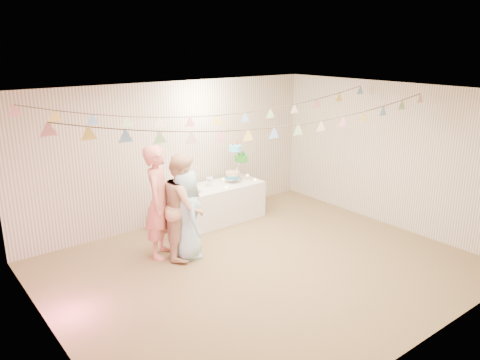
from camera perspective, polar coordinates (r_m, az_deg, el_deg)
floor at (r=7.17m, az=2.70°, el=-10.58°), size 6.00×6.00×0.00m
ceiling at (r=6.42m, az=3.02°, el=10.55°), size 6.00×6.00×0.00m
back_wall at (r=8.66m, az=-7.98°, el=3.25°), size 6.00×6.00×0.00m
front_wall at (r=5.17m, az=21.33°, el=-7.02°), size 6.00×6.00×0.00m
left_wall at (r=5.35m, az=-22.54°, el=-6.37°), size 5.00×5.00×0.00m
right_wall at (r=8.87m, az=17.76°, el=2.92°), size 5.00×5.00×0.00m
table at (r=8.79m, az=-3.06°, el=-2.89°), size 1.85×0.74×0.70m
cake_stand at (r=8.92m, az=-0.41°, el=2.55°), size 0.65×0.38×0.72m
cake_bottom at (r=8.86m, az=-0.94°, el=0.60°), size 0.31×0.31×0.15m
cake_middle at (r=9.10m, az=0.14°, el=2.79°), size 0.27×0.27×0.22m
cake_top_tier at (r=8.80m, az=-0.61°, el=4.12°), size 0.25×0.25×0.19m
platter at (r=8.35m, az=-5.84°, el=-1.03°), size 0.33×0.33×0.02m
posy at (r=8.64m, az=-3.70°, el=0.17°), size 0.15×0.15×0.18m
person_adult_a at (r=7.32m, az=-9.81°, el=-2.64°), size 0.76×0.77×1.79m
person_adult_b at (r=7.29m, az=-6.87°, el=-3.16°), size 0.98×1.02×1.65m
person_child at (r=7.27m, az=-6.47°, el=-4.25°), size 0.59×0.77×1.40m
bunting_back at (r=7.31m, az=-2.72°, el=9.31°), size 5.60×1.10×0.40m
bunting_front at (r=6.31m, az=4.18°, el=7.86°), size 5.60×0.90×0.36m
tealight_0 at (r=8.15m, az=-7.11°, el=-1.89°), size 0.04×0.04×0.03m
tealight_1 at (r=8.64m, az=-5.68°, el=-0.77°), size 0.04×0.04×0.03m
tealight_2 at (r=8.56m, az=-1.70°, el=-0.85°), size 0.04×0.04×0.03m
tealight_3 at (r=9.04m, az=-2.07°, el=0.10°), size 0.04×0.04×0.03m
tealight_4 at (r=9.01m, az=1.84°, el=0.05°), size 0.04×0.04×0.03m
tealight_5 at (r=9.31m, az=0.93°, el=0.59°), size 0.04×0.04×0.03m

